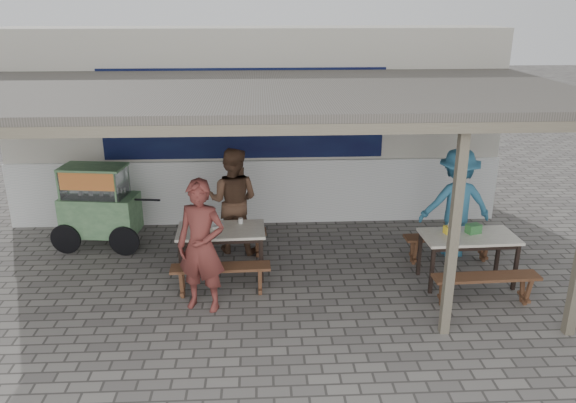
% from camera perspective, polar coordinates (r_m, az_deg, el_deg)
% --- Properties ---
extents(ground, '(60.00, 60.00, 0.00)m').
position_cam_1_polar(ground, '(7.93, -3.20, -10.04)').
color(ground, slate).
rests_on(ground, ground).
extents(back_wall, '(9.00, 1.28, 3.50)m').
position_cam_1_polar(back_wall, '(10.70, -3.35, 7.72)').
color(back_wall, beige).
rests_on(back_wall, ground).
extents(warung_roof, '(9.00, 4.21, 2.81)m').
position_cam_1_polar(warung_roof, '(7.88, -3.45, 10.80)').
color(warung_roof, '#514B45').
rests_on(warung_roof, ground).
extents(table_left, '(1.31, 0.76, 0.75)m').
position_cam_1_polar(table_left, '(8.39, -6.80, -3.31)').
color(table_left, silver).
rests_on(table_left, ground).
extents(bench_left_street, '(1.40, 0.32, 0.45)m').
position_cam_1_polar(bench_left_street, '(7.96, -6.83, -7.28)').
color(bench_left_street, brown).
rests_on(bench_left_street, ground).
extents(bench_left_wall, '(1.40, 0.32, 0.45)m').
position_cam_1_polar(bench_left_wall, '(9.10, -6.60, -3.73)').
color(bench_left_wall, brown).
rests_on(bench_left_wall, ground).
extents(table_right, '(1.37, 0.74, 0.75)m').
position_cam_1_polar(table_right, '(8.53, 17.88, -3.77)').
color(table_right, silver).
rests_on(table_right, ground).
extents(bench_right_street, '(1.45, 0.33, 0.45)m').
position_cam_1_polar(bench_right_street, '(8.10, 19.44, -7.83)').
color(bench_right_street, brown).
rests_on(bench_right_street, ground).
extents(bench_right_wall, '(1.45, 0.33, 0.45)m').
position_cam_1_polar(bench_right_wall, '(9.24, 16.10, -4.01)').
color(bench_right_wall, brown).
rests_on(bench_right_wall, ground).
extents(vendor_cart, '(1.81, 0.85, 1.41)m').
position_cam_1_polar(vendor_cart, '(9.81, -18.70, -0.21)').
color(vendor_cart, '#73A46D').
rests_on(vendor_cart, ground).
extents(patron_street_side, '(0.76, 0.61, 1.81)m').
position_cam_1_polar(patron_street_side, '(7.44, -8.79, -4.51)').
color(patron_street_side, maroon).
rests_on(patron_street_side, ground).
extents(patron_wall_side, '(0.99, 0.85, 1.75)m').
position_cam_1_polar(patron_wall_side, '(9.15, -5.59, 0.10)').
color(patron_wall_side, brown).
rests_on(patron_wall_side, ground).
extents(patron_right_table, '(1.16, 0.68, 1.77)m').
position_cam_1_polar(patron_right_table, '(9.36, 16.72, -0.15)').
color(patron_right_table, teal).
rests_on(patron_right_table, ground).
extents(tissue_box, '(0.13, 0.13, 0.11)m').
position_cam_1_polar(tissue_box, '(8.46, 15.97, -2.79)').
color(tissue_box, yellow).
rests_on(tissue_box, table_right).
extents(donation_box, '(0.24, 0.19, 0.14)m').
position_cam_1_polar(donation_box, '(8.57, 18.33, -2.64)').
color(donation_box, '#34763B').
rests_on(donation_box, table_right).
extents(condiment_jar, '(0.07, 0.07, 0.08)m').
position_cam_1_polar(condiment_jar, '(8.54, -4.83, -1.95)').
color(condiment_jar, silver).
rests_on(condiment_jar, table_left).
extents(condiment_bowl, '(0.29, 0.29, 0.05)m').
position_cam_1_polar(condiment_bowl, '(8.43, -7.34, -2.43)').
color(condiment_bowl, silver).
rests_on(condiment_bowl, table_left).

